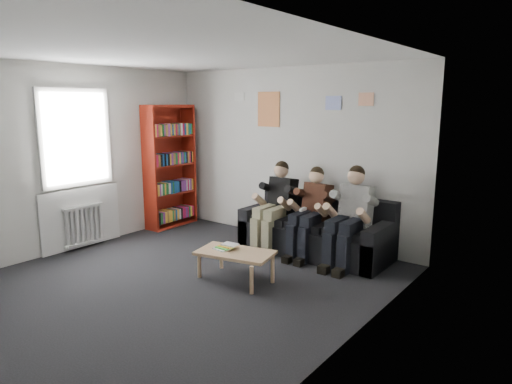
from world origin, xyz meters
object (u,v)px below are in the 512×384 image
(bookshelf, at_px, (170,166))
(coffee_table, at_px, (235,255))
(person_left, at_px, (275,206))
(person_right, at_px, (349,217))
(sofa, at_px, (316,233))
(person_middle, at_px, (310,213))

(bookshelf, height_order, coffee_table, bookshelf)
(person_left, bearing_deg, person_right, 4.04)
(sofa, bearing_deg, person_left, -161.76)
(person_middle, bearing_deg, person_left, -170.15)
(person_left, bearing_deg, bookshelf, -175.15)
(person_middle, relative_size, person_right, 0.95)
(person_right, bearing_deg, coffee_table, -123.41)
(person_left, distance_m, person_middle, 0.60)
(sofa, relative_size, bookshelf, 1.02)
(sofa, xyz_separation_m, person_middle, (-0.00, -0.20, 0.34))
(person_left, distance_m, person_right, 1.20)
(sofa, distance_m, person_middle, 0.39)
(person_left, bearing_deg, coffee_table, -71.37)
(coffee_table, bearing_deg, bookshelf, 153.18)
(person_right, bearing_deg, bookshelf, -179.78)
(coffee_table, height_order, person_left, person_left)
(coffee_table, bearing_deg, person_right, 56.81)
(bookshelf, bearing_deg, person_left, -0.80)
(coffee_table, height_order, person_middle, person_middle)
(person_left, bearing_deg, sofa, 22.36)
(sofa, bearing_deg, bookshelf, -175.40)
(person_middle, height_order, person_right, person_right)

